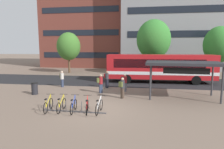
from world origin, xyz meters
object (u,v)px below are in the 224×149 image
parked_bicycle_blue_2 (74,106)px  street_tree_1 (219,45)px  city_bus (160,67)px  commuter_black_pack_1 (125,81)px  parked_bicycle_red_3 (87,107)px  trash_bin (35,88)px  parked_bicycle_white_4 (99,107)px  commuter_olive_pack_2 (62,78)px  commuter_olive_pack_0 (100,82)px  commuter_red_pack_3 (107,78)px  commuter_olive_pack_4 (122,87)px  transit_shelter (184,64)px  street_tree_0 (69,46)px  parked_bicycle_yellow_0 (48,105)px  parked_bicycle_yellow_1 (61,105)px  street_tree_2 (154,39)px

parked_bicycle_blue_2 → street_tree_1: (14.74, 17.84, 4.01)m
city_bus → commuter_black_pack_1: (-3.65, -5.27, -0.84)m
parked_bicycle_red_3 → trash_bin: bearing=44.0°
parked_bicycle_white_4 → commuter_olive_pack_2: commuter_olive_pack_2 is taller
commuter_olive_pack_0 → commuter_red_pack_3: 2.24m
commuter_olive_pack_0 → trash_bin: 5.67m
commuter_olive_pack_0 → commuter_olive_pack_4: size_ratio=1.00×
transit_shelter → street_tree_0: 20.02m
parked_bicycle_yellow_0 → trash_bin: bearing=31.8°
street_tree_0 → parked_bicycle_white_4: bearing=-63.9°
parked_bicycle_yellow_1 → commuter_olive_pack_0: bearing=-18.4°
parked_bicycle_yellow_0 → street_tree_1: 24.60m
commuter_red_pack_3 → street_tree_0: bearing=172.8°
commuter_olive_pack_4 → commuter_black_pack_1: bearing=26.6°
parked_bicycle_yellow_0 → commuter_olive_pack_0: commuter_olive_pack_0 is taller
street_tree_0 → city_bus: bearing=-26.2°
commuter_olive_pack_2 → street_tree_2: size_ratio=0.21×
commuter_olive_pack_2 → commuter_red_pack_3: (4.59, 0.21, 0.03)m
commuter_black_pack_1 → street_tree_2: (3.13, 11.34, 4.22)m
parked_bicycle_yellow_1 → street_tree_0: 19.63m
parked_bicycle_yellow_1 → commuter_black_pack_1: 7.12m
commuter_olive_pack_0 → commuter_olive_pack_2: bearing=126.4°
city_bus → street_tree_2: street_tree_2 is taller
commuter_olive_pack_4 → street_tree_2: size_ratio=0.21×
parked_bicycle_white_4 → street_tree_2: (4.17, 17.49, 4.77)m
trash_bin → parked_bicycle_white_4: bearing=-30.4°
transit_shelter → commuter_red_pack_3: transit_shelter is taller
trash_bin → parked_bicycle_yellow_0: bearing=-50.8°
transit_shelter → commuter_olive_pack_4: bearing=-164.8°
city_bus → parked_bicycle_yellow_0: 14.12m
trash_bin → city_bus: bearing=34.2°
parked_bicycle_blue_2 → trash_bin: bearing=44.7°
commuter_olive_pack_0 → street_tree_0: size_ratio=0.26×
parked_bicycle_red_3 → transit_shelter: (6.54, 4.66, 2.31)m
parked_bicycle_white_4 → street_tree_0: 20.51m
commuter_olive_pack_4 → parked_bicycle_yellow_1: bearing=162.5°
commuter_red_pack_3 → city_bus: bearing=81.7°
parked_bicycle_yellow_0 → commuter_red_pack_3: bearing=-24.8°
commuter_black_pack_1 → commuter_red_pack_3: (-1.90, 1.27, 0.04)m
commuter_black_pack_1 → commuter_olive_pack_2: 6.58m
transit_shelter → commuter_olive_pack_4: 5.14m
trash_bin → street_tree_2: size_ratio=0.13×
commuter_red_pack_3 → trash_bin: 6.71m
transit_shelter → street_tree_2: street_tree_2 is taller
parked_bicycle_yellow_0 → parked_bicycle_red_3: same height
parked_bicycle_red_3 → commuter_olive_pack_4: 4.16m
street_tree_2 → commuter_olive_pack_4: bearing=-102.6°
commuter_black_pack_1 → parked_bicycle_red_3: bearing=-94.8°
parked_bicycle_white_4 → commuter_red_pack_3: 7.49m
parked_bicycle_blue_2 → commuter_olive_pack_0: bearing=-13.0°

